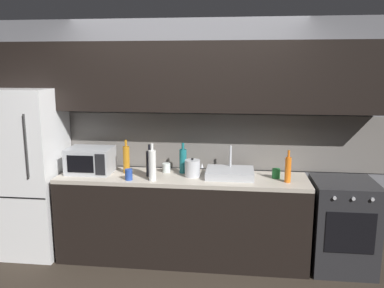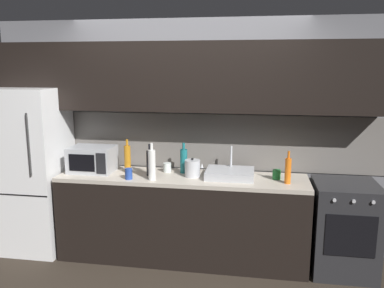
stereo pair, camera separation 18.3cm
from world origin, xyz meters
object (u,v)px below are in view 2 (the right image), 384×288
(oven_range, at_px, (344,228))
(microwave, at_px, (92,159))
(wine_bottle_orange, at_px, (288,170))
(wine_bottle_white, at_px, (152,164))
(mug_blue, at_px, (129,174))
(wine_bottle_teal, at_px, (184,160))
(refrigerator, at_px, (34,170))
(wine_bottle_amber, at_px, (127,159))
(mug_clear, at_px, (167,167))
(kettle, at_px, (193,168))
(mug_green, at_px, (277,174))
(wine_bottle_dark, at_px, (150,163))

(oven_range, height_order, microwave, microwave)
(wine_bottle_orange, xyz_separation_m, wine_bottle_white, (-1.32, -0.10, 0.03))
(mug_blue, bearing_deg, wine_bottle_teal, 33.80)
(refrigerator, bearing_deg, wine_bottle_amber, 2.80)
(mug_blue, xyz_separation_m, mug_clear, (0.32, 0.33, -0.01))
(kettle, bearing_deg, wine_bottle_white, -153.95)
(refrigerator, distance_m, mug_clear, 1.48)
(wine_bottle_orange, relative_size, mug_green, 3.29)
(wine_bottle_orange, distance_m, wine_bottle_dark, 1.38)
(refrigerator, relative_size, wine_bottle_white, 4.79)
(wine_bottle_dark, distance_m, wine_bottle_teal, 0.36)
(microwave, relative_size, wine_bottle_dark, 1.39)
(wine_bottle_dark, bearing_deg, oven_range, 1.02)
(oven_range, height_order, wine_bottle_orange, wine_bottle_orange)
(refrigerator, bearing_deg, kettle, -0.05)
(refrigerator, relative_size, mug_blue, 16.33)
(oven_range, xyz_separation_m, wine_bottle_amber, (-2.21, 0.05, 0.60))
(wine_bottle_teal, relative_size, mug_clear, 3.30)
(mug_blue, bearing_deg, oven_range, 5.31)
(wine_bottle_teal, bearing_deg, refrigerator, -175.36)
(wine_bottle_teal, bearing_deg, wine_bottle_white, -129.07)
(microwave, height_order, wine_bottle_teal, wine_bottle_teal)
(wine_bottle_orange, distance_m, mug_green, 0.18)
(refrigerator, height_order, wine_bottle_white, refrigerator)
(kettle, height_order, wine_bottle_teal, wine_bottle_teal)
(mug_green, bearing_deg, oven_range, -3.76)
(refrigerator, height_order, wine_bottle_teal, refrigerator)
(oven_range, relative_size, wine_bottle_dark, 2.73)
(mug_clear, distance_m, mug_green, 1.14)
(wine_bottle_amber, height_order, mug_clear, wine_bottle_amber)
(mug_clear, bearing_deg, wine_bottle_amber, -168.90)
(wine_bottle_teal, xyz_separation_m, mug_clear, (-0.18, -0.00, -0.08))
(microwave, distance_m, wine_bottle_orange, 2.03)
(kettle, distance_m, mug_green, 0.84)
(mug_clear, bearing_deg, wine_bottle_orange, -10.19)
(wine_bottle_orange, height_order, wine_bottle_teal, wine_bottle_teal)
(microwave, bearing_deg, mug_green, 0.71)
(wine_bottle_amber, xyz_separation_m, mug_clear, (0.41, 0.08, -0.10))
(microwave, relative_size, wine_bottle_orange, 1.45)
(refrigerator, xyz_separation_m, kettle, (1.76, -0.00, 0.09))
(oven_range, height_order, wine_bottle_dark, wine_bottle_dark)
(wine_bottle_orange, relative_size, wine_bottle_white, 0.85)
(oven_range, relative_size, mug_clear, 9.26)
(wine_bottle_amber, bearing_deg, oven_range, -1.38)
(wine_bottle_dark, bearing_deg, mug_clear, 50.25)
(wine_bottle_teal, bearing_deg, kettle, -49.27)
(mug_clear, bearing_deg, wine_bottle_dark, -129.75)
(wine_bottle_orange, bearing_deg, oven_range, 8.92)
(refrigerator, relative_size, mug_clear, 18.37)
(wine_bottle_white, bearing_deg, mug_green, 10.59)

